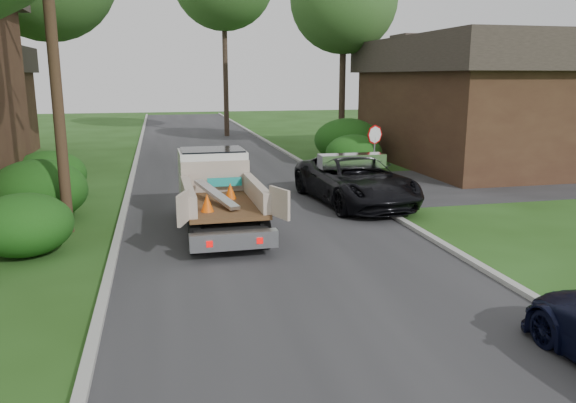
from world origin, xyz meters
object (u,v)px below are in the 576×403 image
at_px(utility_pole, 53,42).
at_px(black_pickup, 355,180).
at_px(house_right, 486,100).
at_px(flatbed_truck, 216,186).
at_px(stop_sign, 375,143).

distance_m(utility_pole, black_pickup, 10.21).
relative_size(house_right, flatbed_truck, 2.31).
height_order(stop_sign, utility_pole, utility_pole).
distance_m(flatbed_truck, black_pickup, 5.24).
distance_m(house_right, black_pickup, 12.16).
relative_size(stop_sign, house_right, 0.19).
relative_size(stop_sign, black_pickup, 0.42).
relative_size(stop_sign, flatbed_truck, 0.44).
distance_m(utility_pole, house_right, 20.66).
bearing_deg(black_pickup, utility_pole, -174.84).
relative_size(house_right, black_pickup, 2.22).
height_order(house_right, black_pickup, house_right).
bearing_deg(flatbed_truck, house_right, 31.88).
relative_size(stop_sign, utility_pole, 0.25).
bearing_deg(stop_sign, black_pickup, -124.18).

